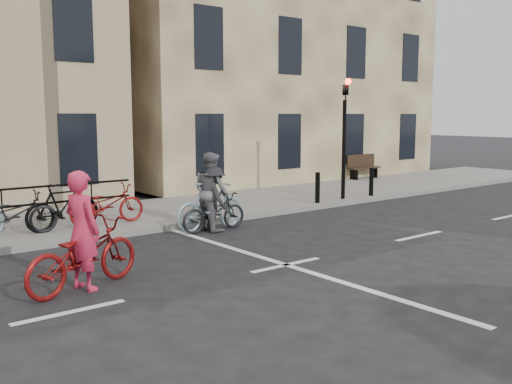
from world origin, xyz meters
TOP-DOWN VIEW (x-y plane):
  - ground at (0.00, 0.00)m, footprint 120.00×120.00m
  - building_east at (9.00, 13.00)m, footprint 14.00×10.00m
  - traffic_light at (6.20, 4.34)m, footprint 0.18×0.30m
  - bollard_east at (5.00, 4.25)m, footprint 0.14×0.14m
  - bollard_west at (7.40, 4.25)m, footprint 0.14×0.14m
  - bench at (11.00, 7.73)m, footprint 1.60×0.41m
  - cyclist_pink at (-3.42, 0.91)m, footprint 2.23×1.33m
  - cyclist_grey at (0.73, 3.49)m, footprint 1.94×0.93m
  - cyclist_dark at (0.73, 3.37)m, footprint 1.72×0.99m

SIDE VIEW (x-z plane):
  - ground at x=0.00m, z-range 0.00..0.00m
  - bollard_east at x=5.00m, z-range 0.15..1.05m
  - bollard_west at x=7.40m, z-range 0.15..1.05m
  - cyclist_dark at x=0.73m, z-range -0.16..1.37m
  - cyclist_pink at x=-3.42m, z-range -0.29..1.59m
  - bench at x=11.00m, z-range 0.19..1.16m
  - cyclist_grey at x=0.73m, z-range -0.18..1.68m
  - traffic_light at x=6.20m, z-range 0.50..4.40m
  - building_east at x=9.00m, z-range 0.15..12.15m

